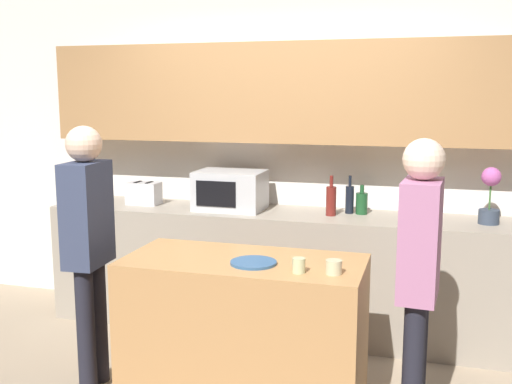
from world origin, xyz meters
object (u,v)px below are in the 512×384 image
cup_1 (299,265)px  person_center (419,266)px  person_left (88,236)px  microwave (230,190)px  bottle_1 (350,199)px  plate_on_island (254,263)px  cup_0 (334,267)px  toaster (144,193)px  bottle_2 (362,203)px  bottle_0 (331,200)px  potted_plant (490,196)px

cup_1 → person_center: size_ratio=0.05×
person_left → microwave: bearing=154.9°
bottle_1 → plate_on_island: bottle_1 is taller
bottle_1 → cup_0: (0.11, -1.42, -0.12)m
plate_on_island → person_left: (-1.05, 0.01, 0.08)m
toaster → plate_on_island: size_ratio=1.00×
cup_0 → cup_1: (-0.18, -0.03, 0.00)m
bottle_1 → person_center: bearing=-68.4°
person_left → cup_1: bearing=81.8°
bottle_2 → plate_on_island: (-0.44, -1.35, -0.12)m
person_left → person_center: bearing=86.0°
bottle_1 → person_center: 1.46m
microwave → bottle_2: microwave is taller
bottle_0 → cup_1: bearing=-88.0°
bottle_0 → cup_1: size_ratio=3.72×
toaster → bottle_0: bearing=-0.9°
bottle_2 → person_left: person_left is taller
cup_1 → person_left: person_left is taller
bottle_1 → cup_0: size_ratio=3.32×
bottle_2 → person_left: 2.00m
bottle_1 → plate_on_island: bearing=-104.5°
toaster → person_left: person_left is taller
microwave → cup_1: bearing=-58.2°
toaster → potted_plant: bearing=-0.0°
bottle_0 → plate_on_island: 1.26m
microwave → potted_plant: size_ratio=1.32×
toaster → bottle_1: size_ratio=0.91×
bottle_0 → person_left: bearing=-136.4°
microwave → potted_plant: (1.88, 0.00, 0.05)m
microwave → person_left: 1.34m
toaster → plate_on_island: (1.30, -1.26, -0.13)m
toaster → bottle_2: bottle_2 is taller
bottle_2 → potted_plant: bearing=-6.2°
cup_1 → bottle_1: bearing=87.1°
potted_plant → person_left: size_ratio=0.24×
bottle_0 → cup_0: 1.32m
potted_plant → person_center: 1.34m
toaster → cup_1: 2.08m
potted_plant → bottle_1: size_ratio=1.38×
microwave → bottle_0: (0.79, -0.02, -0.04)m
person_left → person_center: 1.94m
microwave → cup_1: size_ratio=6.48×
toaster → bottle_1: bottle_1 is taller
person_left → bottle_2: bearing=128.3°
bottle_0 → cup_0: size_ratio=3.46×
cup_1 → person_left: bearing=175.4°
bottle_0 → bottle_2: 0.24m
toaster → cup_0: (1.76, -1.32, -0.10)m
cup_1 → person_left: 1.33m
bottle_1 → person_left: (-1.40, -1.34, -0.07)m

